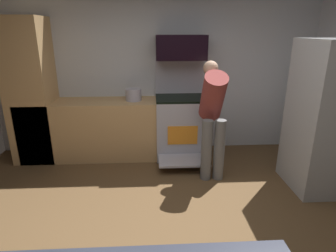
% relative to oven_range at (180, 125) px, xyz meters
% --- Properties ---
extents(ground_plane, '(5.20, 4.80, 0.02)m').
position_rel_oven_range_xyz_m(ground_plane, '(-0.32, -1.96, -0.52)').
color(ground_plane, brown).
extents(wall_back, '(5.20, 0.12, 2.60)m').
position_rel_oven_range_xyz_m(wall_back, '(-0.32, 0.38, 0.79)').
color(wall_back, silver).
rests_on(wall_back, ground).
extents(lower_cabinet_run, '(2.40, 0.60, 0.90)m').
position_rel_oven_range_xyz_m(lower_cabinet_run, '(-1.22, 0.02, -0.06)').
color(lower_cabinet_run, tan).
rests_on(lower_cabinet_run, ground).
extents(cabinet_column, '(0.60, 0.60, 2.10)m').
position_rel_oven_range_xyz_m(cabinet_column, '(-2.22, 0.02, 0.54)').
color(cabinet_column, tan).
rests_on(cabinet_column, ground).
extents(oven_range, '(0.76, 1.05, 1.49)m').
position_rel_oven_range_xyz_m(oven_range, '(0.00, 0.00, 0.00)').
color(oven_range, '#B4B4C1').
rests_on(oven_range, ground).
extents(microwave, '(0.74, 0.38, 0.36)m').
position_rel_oven_range_xyz_m(microwave, '(-0.00, 0.10, 1.17)').
color(microwave, black).
rests_on(microwave, oven_range).
extents(refrigerator, '(0.82, 0.80, 1.83)m').
position_rel_oven_range_xyz_m(refrigerator, '(1.71, -1.06, 0.41)').
color(refrigerator, '#B2B5B7').
rests_on(refrigerator, ground).
extents(person_cook, '(0.31, 0.62, 1.53)m').
position_rel_oven_range_xyz_m(person_cook, '(0.35, -0.68, 0.39)').
color(person_cook, slate).
rests_on(person_cook, ground).
extents(stock_pot, '(0.24, 0.24, 0.18)m').
position_rel_oven_range_xyz_m(stock_pot, '(-0.72, 0.02, 0.48)').
color(stock_pot, '#B3B0C1').
rests_on(stock_pot, lower_cabinet_run).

